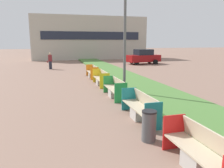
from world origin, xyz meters
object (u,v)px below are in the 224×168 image
bench_green_frame (115,90)px  litter_bin (149,126)px  bench_yellow_frame (101,79)px  bench_teal_frame (140,109)px  parked_car_distant (143,57)px  street_lamp_post (125,8)px  pedestrian_walking (50,61)px  bench_orange_frame (93,73)px  bench_red_frame (200,154)px

bench_green_frame → litter_bin: bench_green_frame is taller
bench_yellow_frame → litter_bin: 8.38m
bench_green_frame → bench_yellow_frame: (0.00, 3.25, 0.00)m
bench_teal_frame → parked_car_distant: parked_car_distant is taller
litter_bin → parked_car_distant: size_ratio=0.20×
street_lamp_post → pedestrian_walking: street_lamp_post is taller
litter_bin → pedestrian_walking: bearing=98.8°
bench_green_frame → pedestrian_walking: (-3.25, 12.90, 0.49)m
bench_yellow_frame → litter_bin: (-0.47, -8.36, 0.08)m
litter_bin → pedestrian_walking: pedestrian_walking is taller
pedestrian_walking → bench_orange_frame: bearing=-63.4°
bench_teal_frame → bench_green_frame: size_ratio=1.02×
litter_bin → bench_green_frame: bearing=84.8°
bench_teal_frame → bench_yellow_frame: size_ratio=1.02×
bench_green_frame → street_lamp_post: street_lamp_post is taller
bench_teal_frame → bench_yellow_frame: same height
bench_teal_frame → pedestrian_walking: (-3.25, 16.26, 0.48)m
bench_red_frame → bench_orange_frame: (0.00, 13.17, 0.00)m
bench_green_frame → litter_bin: 5.14m
bench_red_frame → bench_green_frame: same height
bench_orange_frame → pedestrian_walking: size_ratio=1.26×
bench_red_frame → litter_bin: size_ratio=2.32×
litter_bin → street_lamp_post: bearing=78.8°
bench_red_frame → parked_car_distant: (8.17, 22.04, 0.55)m
parked_car_distant → bench_teal_frame: bearing=-121.7°
bench_red_frame → bench_orange_frame: size_ratio=0.97×
bench_teal_frame → bench_orange_frame: bearing=90.0°
bench_yellow_frame → litter_bin: bearing=-93.2°
bench_red_frame → pedestrian_walking: size_ratio=1.23×
bench_orange_frame → pedestrian_walking: pedestrian_walking is taller
bench_yellow_frame → parked_car_distant: (8.17, 12.05, 0.54)m
parked_car_distant → bench_red_frame: bearing=-118.4°
bench_orange_frame → street_lamp_post: bearing=-84.3°
bench_red_frame → bench_teal_frame: 3.38m
bench_yellow_frame → litter_bin: size_ratio=2.55×
bench_yellow_frame → street_lamp_post: (0.61, -2.91, 4.08)m
bench_red_frame → litter_bin: (-0.47, 1.63, 0.08)m
bench_yellow_frame → bench_orange_frame: same height
bench_orange_frame → parked_car_distant: (8.17, 8.87, 0.54)m
bench_green_frame → pedestrian_walking: pedestrian_walking is taller
bench_teal_frame → bench_green_frame: 3.36m
street_lamp_post → pedestrian_walking: size_ratio=4.80×
litter_bin → parked_car_distant: (8.63, 20.41, 0.46)m
street_lamp_post → parked_car_distant: street_lamp_post is taller
bench_yellow_frame → pedestrian_walking: size_ratio=1.35×
bench_yellow_frame → bench_orange_frame: size_ratio=1.07×
bench_orange_frame → street_lamp_post: street_lamp_post is taller
bench_orange_frame → litter_bin: bearing=-92.3°
bench_teal_frame → litter_bin: size_ratio=2.59×
pedestrian_walking → parked_car_distant: size_ratio=0.38×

